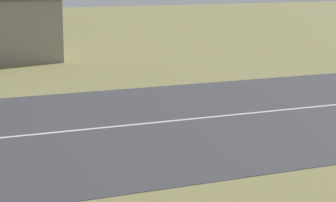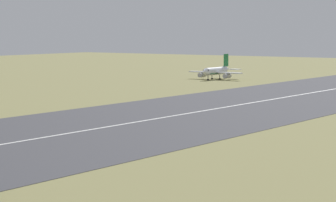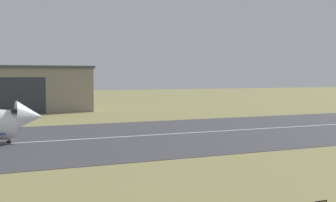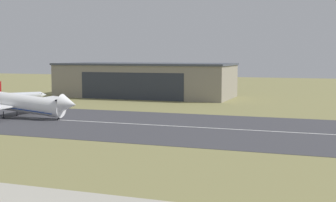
# 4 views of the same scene
# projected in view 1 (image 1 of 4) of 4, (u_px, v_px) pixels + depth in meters

# --- Properties ---
(runway_strip) EXTENTS (446.90, 54.50, 0.06)m
(runway_strip) POSITION_uv_depth(u_px,v_px,m) (229.00, 115.00, 98.79)
(runway_strip) COLOR #3D3D42
(runway_strip) RESTS_ON ground_plane
(runway_centreline) EXTENTS (402.21, 0.70, 0.01)m
(runway_centreline) POSITION_uv_depth(u_px,v_px,m) (229.00, 115.00, 98.79)
(runway_centreline) COLOR silver
(runway_centreline) RESTS_ON runway_strip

